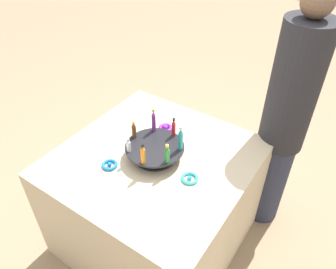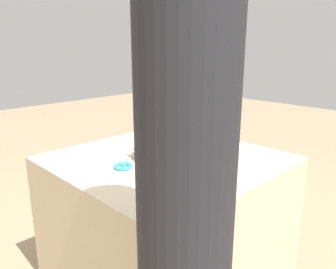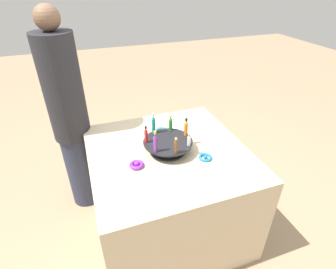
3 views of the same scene
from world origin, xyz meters
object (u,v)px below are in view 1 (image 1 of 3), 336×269
object	(u,v)px
bottle_brown	(134,130)
ribbon_bow_teal	(190,178)
display_stand	(155,150)
bottle_green	(167,154)
ribbon_bow_blue	(110,165)
bottle_purple	(154,121)
bottle_teal	(181,139)
ribbon_bow_purple	(166,128)
person_figure	(284,125)
bottle_red	(174,128)
bottle_clear	(129,145)
bottle_orange	(143,154)

from	to	relation	value
bottle_brown	ribbon_bow_teal	distance (m)	0.42
display_stand	bottle_green	world-z (taller)	bottle_green
ribbon_bow_teal	ribbon_bow_blue	distance (m)	0.45
bottle_purple	bottle_teal	xyz separation A→B (m)	(-0.05, -0.22, 0.00)
bottle_green	ribbon_bow_teal	xyz separation A→B (m)	(0.02, -0.13, -0.12)
ribbon_bow_purple	person_figure	bearing A→B (deg)	-59.59
bottle_brown	bottle_red	xyz separation A→B (m)	(0.14, -0.18, 0.00)
bottle_brown	bottle_clear	size ratio (longest dim) A/B	1.29
bottle_teal	bottle_orange	bearing A→B (deg)	153.28
bottle_clear	bottle_green	world-z (taller)	bottle_green
bottle_clear	ribbon_bow_purple	size ratio (longest dim) A/B	0.92
bottle_purple	bottle_clear	distance (m)	0.23
bottle_red	ribbon_bow_blue	bearing A→B (deg)	149.93
person_figure	ribbon_bow_teal	bearing A→B (deg)	18.25
bottle_orange	bottle_teal	world-z (taller)	bottle_teal
bottle_red	ribbon_bow_teal	bearing A→B (deg)	-129.10
bottle_teal	ribbon_bow_blue	bearing A→B (deg)	131.69
bottle_purple	bottle_brown	size ratio (longest dim) A/B	1.37
bottle_green	ribbon_bow_purple	distance (m)	0.39
bottle_purple	ribbon_bow_blue	bearing A→B (deg)	166.56
bottle_orange	person_figure	size ratio (longest dim) A/B	0.08
bottle_teal	ribbon_bow_teal	xyz separation A→B (m)	(-0.10, -0.12, -0.14)
bottle_teal	ribbon_bow_blue	world-z (taller)	bottle_teal
bottle_purple	person_figure	world-z (taller)	person_figure
bottle_brown	bottle_green	bearing A→B (deg)	-103.86
display_stand	bottle_green	size ratio (longest dim) A/B	2.89
bottle_orange	bottle_red	world-z (taller)	bottle_orange
display_stand	person_figure	size ratio (longest dim) A/B	0.21
bottle_clear	ribbon_bow_purple	xyz separation A→B (m)	(0.35, 0.00, -0.11)
display_stand	bottle_purple	distance (m)	0.17
ribbon_bow_teal	bottle_brown	bearing A→B (deg)	83.86
bottle_red	ribbon_bow_purple	size ratio (longest dim) A/B	1.30
bottle_clear	bottle_orange	world-z (taller)	bottle_orange
display_stand	ribbon_bow_purple	world-z (taller)	display_stand
bottle_teal	ribbon_bow_teal	bearing A→B (deg)	-128.73
bottle_brown	bottle_orange	world-z (taller)	bottle_orange
bottle_brown	ribbon_bow_teal	xyz separation A→B (m)	(-0.04, -0.40, -0.12)
person_figure	bottle_purple	bearing A→B (deg)	-10.31
bottle_brown	ribbon_bow_teal	size ratio (longest dim) A/B	1.18
person_figure	ribbon_bow_blue	bearing A→B (deg)	0.50
ribbon_bow_blue	bottle_teal	bearing A→B (deg)	-48.31
bottle_purple	ribbon_bow_blue	size ratio (longest dim) A/B	1.70
bottle_purple	bottle_clear	world-z (taller)	bottle_purple
person_figure	bottle_green	bearing A→B (deg)	10.28
bottle_orange	ribbon_bow_blue	world-z (taller)	bottle_orange
bottle_brown	bottle_green	xyz separation A→B (m)	(-0.07, -0.27, 0.00)
bottle_teal	bottle_red	world-z (taller)	bottle_teal
bottle_purple	person_figure	distance (m)	0.79
ribbon_bow_purple	bottle_green	bearing A→B (deg)	-144.16
bottle_purple	bottle_red	distance (m)	0.12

